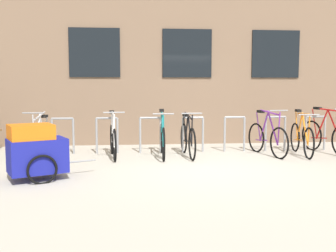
% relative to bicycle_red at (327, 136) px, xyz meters
% --- Properties ---
extents(ground_plane, '(42.00, 42.00, 0.00)m').
position_rel_bicycle_red_xyz_m(ground_plane, '(-3.02, -1.45, -0.40)').
color(ground_plane, '#B2ADA0').
extents(storefront_building, '(28.00, 5.67, 6.01)m').
position_rel_bicycle_red_xyz_m(storefront_building, '(-3.02, 4.56, 2.60)').
color(storefront_building, '#7A604C').
rests_on(storefront_building, ground).
extents(bike_rack, '(6.53, 0.05, 0.84)m').
position_rel_bicycle_red_xyz_m(bike_rack, '(-3.05, 0.45, 0.10)').
color(bike_rack, gray).
rests_on(bike_rack, ground).
extents(bicycle_red, '(0.52, 1.78, 1.08)m').
position_rel_bicycle_red_xyz_m(bicycle_red, '(0.00, 0.00, 0.00)').
color(bicycle_red, black).
rests_on(bicycle_red, ground).
extents(bicycle_white, '(0.44, 1.67, 1.04)m').
position_rel_bicycle_red_xyz_m(bicycle_white, '(-4.90, -0.02, -0.02)').
color(bicycle_white, black).
rests_on(bicycle_white, ground).
extents(bicycle_purple, '(0.50, 1.64, 1.06)m').
position_rel_bicycle_red_xyz_m(bicycle_purple, '(-1.45, -0.09, -0.02)').
color(bicycle_purple, black).
rests_on(bicycle_purple, ground).
extents(bicycle_silver, '(0.44, 1.65, 1.04)m').
position_rel_bicycle_red_xyz_m(bicycle_silver, '(-6.42, -0.08, -0.04)').
color(bicycle_silver, black).
rests_on(bicycle_silver, ground).
extents(bicycle_orange, '(0.44, 1.71, 1.03)m').
position_rel_bicycle_red_xyz_m(bicycle_orange, '(-0.66, -0.13, -0.02)').
color(bicycle_orange, black).
rests_on(bicycle_orange, ground).
extents(bicycle_black, '(0.44, 1.70, 1.01)m').
position_rel_bicycle_red_xyz_m(bicycle_black, '(-3.25, -0.06, -0.02)').
color(bicycle_black, black).
rests_on(bicycle_black, ground).
extents(bicycle_teal, '(0.44, 1.82, 1.05)m').
position_rel_bicycle_red_xyz_m(bicycle_teal, '(-3.81, -0.02, -0.01)').
color(bicycle_teal, black).
rests_on(bicycle_teal, ground).
extents(bike_trailer, '(1.45, 0.92, 0.94)m').
position_rel_bicycle_red_xyz_m(bike_trailer, '(-6.07, -2.04, 0.08)').
color(bike_trailer, navy).
rests_on(bike_trailer, ground).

